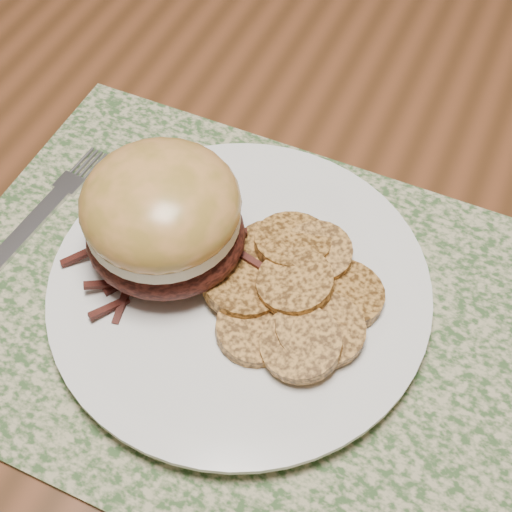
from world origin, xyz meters
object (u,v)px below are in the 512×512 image
(pork_sandwich, at_px, (163,217))
(fork, at_px, (35,220))
(dinner_plate, at_px, (240,288))
(dining_table, at_px, (109,90))

(pork_sandwich, relative_size, fork, 0.77)
(dinner_plate, xyz_separation_m, pork_sandwich, (-0.06, 0.00, 0.05))
(fork, bearing_deg, dinner_plate, 6.29)
(dinner_plate, bearing_deg, fork, -178.23)
(dining_table, relative_size, fork, 8.63)
(dinner_plate, bearing_deg, pork_sandwich, 178.11)
(dining_table, height_order, pork_sandwich, pork_sandwich)
(dining_table, bearing_deg, dinner_plate, -40.58)
(dining_table, height_order, fork, fork)
(dining_table, relative_size, dinner_plate, 5.77)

